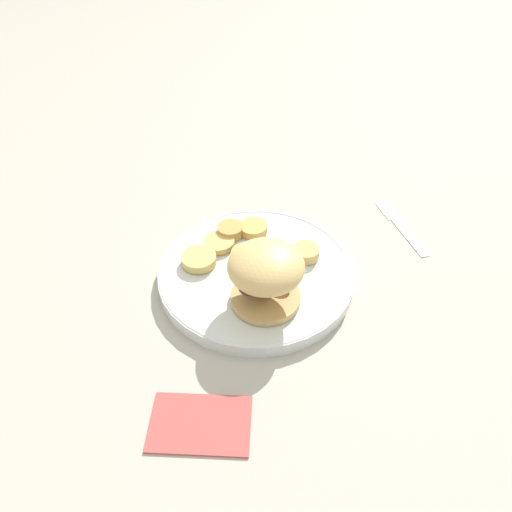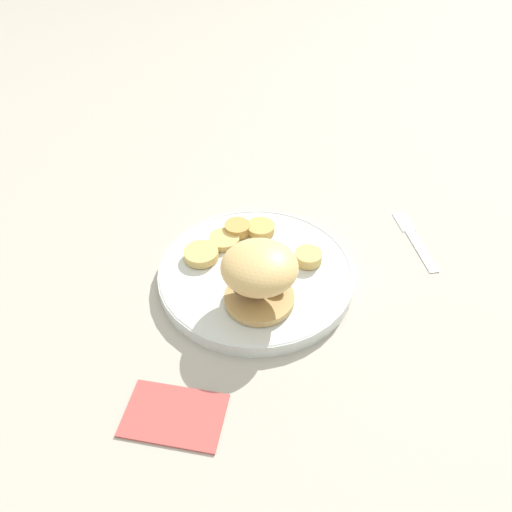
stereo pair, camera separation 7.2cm
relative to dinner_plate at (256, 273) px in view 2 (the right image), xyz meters
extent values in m
plane|color=#B2A899|center=(0.00, 0.00, -0.01)|extent=(4.00, 4.00, 0.00)
cylinder|color=silver|center=(0.00, 0.00, 0.00)|extent=(0.29, 0.29, 0.02)
torus|color=silver|center=(0.00, 0.00, 0.01)|extent=(0.29, 0.29, 0.01)
cylinder|color=tan|center=(0.06, -0.02, 0.02)|extent=(0.10, 0.10, 0.01)
ellipsoid|color=#563323|center=(0.06, -0.02, 0.04)|extent=(0.05, 0.05, 0.01)
ellipsoid|color=brown|center=(0.06, 0.01, 0.03)|extent=(0.04, 0.04, 0.01)
ellipsoid|color=#4C281E|center=(0.05, -0.04, 0.04)|extent=(0.04, 0.04, 0.02)
ellipsoid|color=brown|center=(0.06, -0.02, 0.03)|extent=(0.05, 0.05, 0.02)
ellipsoid|color=#DBB26B|center=(0.06, -0.02, 0.07)|extent=(0.10, 0.10, 0.05)
cylinder|color=#DBB766|center=(-0.07, -0.03, 0.02)|extent=(0.05, 0.05, 0.01)
cylinder|color=tan|center=(-0.03, 0.00, 0.01)|extent=(0.05, 0.05, 0.01)
cylinder|color=#DBB766|center=(-0.05, -0.07, 0.02)|extent=(0.05, 0.05, 0.01)
cylinder|color=tan|center=(-0.09, 0.00, 0.02)|extent=(0.04, 0.04, 0.02)
cylinder|color=#DBB766|center=(0.01, 0.08, 0.02)|extent=(0.04, 0.04, 0.02)
cylinder|color=tan|center=(-0.08, 0.04, 0.02)|extent=(0.04, 0.04, 0.01)
cube|color=silver|center=(0.03, 0.27, -0.01)|extent=(0.10, 0.03, 0.00)
cube|color=silver|center=(-0.05, 0.29, -0.01)|extent=(0.05, 0.03, 0.00)
cube|color=#B24C47|center=(0.18, -0.17, -0.01)|extent=(0.12, 0.14, 0.01)
camera|label=1|loc=(0.47, -0.24, 0.52)|focal=35.00mm
camera|label=2|loc=(0.50, -0.18, 0.52)|focal=35.00mm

